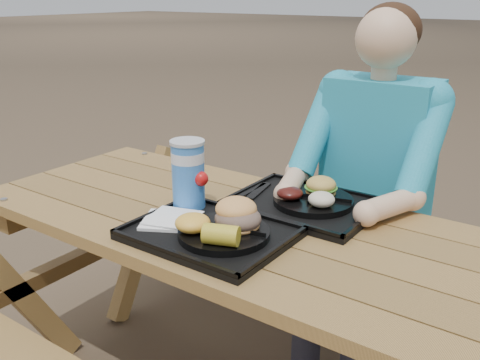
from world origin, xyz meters
The scene contains 17 objects.
picnic_table centered at (0.00, 0.00, 0.38)m, with size 1.80×1.49×0.75m, color #999999, non-canonical shape.
tray_near centered at (0.00, -0.16, 0.76)m, with size 0.45×0.35×0.02m, color black.
tray_far centered at (0.12, 0.19, 0.76)m, with size 0.45×0.35×0.02m, color black.
plate_near centered at (0.06, -0.16, 0.78)m, with size 0.26×0.26×0.02m, color black.
plate_far centered at (0.15, 0.20, 0.78)m, with size 0.26×0.26×0.02m, color black.
napkin_stack centered at (-0.14, -0.18, 0.78)m, with size 0.15×0.15×0.02m, color white.
soda_cup centered at (-0.17, -0.05, 0.87)m, with size 0.10×0.10×0.21m, color blue.
condiment_bbq centered at (0.00, -0.03, 0.78)m, with size 0.05×0.05×0.03m, color black.
condiment_mustard centered at (0.06, -0.03, 0.79)m, with size 0.05×0.05×0.03m, color yellow.
sandwich centered at (0.08, -0.12, 0.85)m, with size 0.13×0.13×0.13m, color #F6A757, non-canonical shape.
mac_cheese centered at (-0.01, -0.22, 0.81)m, with size 0.10×0.10×0.05m, color yellow.
corn_cob centered at (0.11, -0.24, 0.82)m, with size 0.09×0.09×0.06m, color gold, non-canonical shape.
cutlery_far centered at (-0.06, 0.19, 0.77)m, with size 0.03×0.17×0.01m, color black.
burger centered at (0.15, 0.25, 0.83)m, with size 0.10×0.10×0.09m, color gold, non-canonical shape.
baked_beans centered at (0.09, 0.15, 0.81)m, with size 0.09×0.09×0.04m, color #43110D.
potato_salad centered at (0.20, 0.15, 0.81)m, with size 0.08×0.08×0.05m, color beige.
diner centered at (0.20, 0.59, 0.64)m, with size 0.48×0.84×1.28m, color teal, non-canonical shape.
Camera 1 is at (0.89, -1.25, 1.42)m, focal length 40.00 mm.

